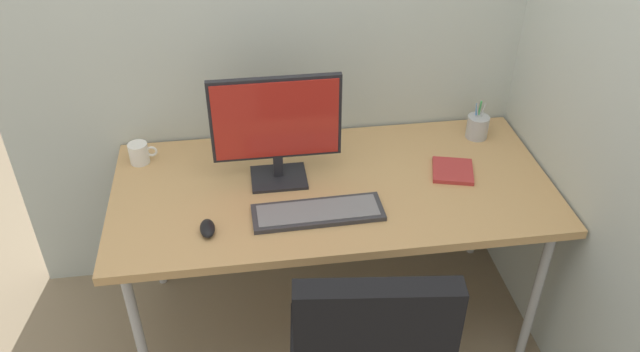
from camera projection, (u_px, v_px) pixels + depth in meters
ground_plane at (331, 314)px, 2.84m from camera, size 8.00×8.00×0.00m
wall_side_right at (609, 14)px, 2.02m from camera, size 0.04×1.70×2.80m
desk at (333, 194)px, 2.45m from camera, size 1.67×0.79×0.72m
monitor at (276, 125)px, 2.32m from camera, size 0.48×0.17×0.43m
keyboard at (318, 212)px, 2.27m from camera, size 0.47×0.16×0.02m
mouse at (207, 228)px, 2.18m from camera, size 0.06×0.10×0.03m
pen_holder at (477, 127)px, 2.67m from camera, size 0.09×0.09×0.16m
notebook at (453, 171)px, 2.48m from camera, size 0.19×0.20×0.02m
coffee_mug at (139, 153)px, 2.52m from camera, size 0.11×0.08×0.08m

